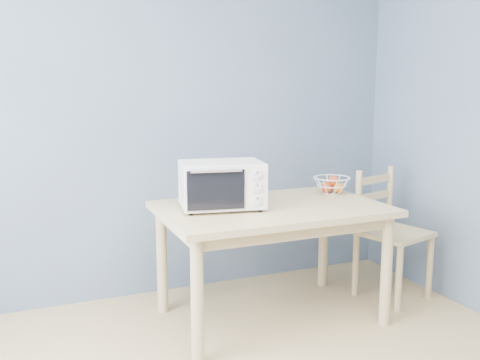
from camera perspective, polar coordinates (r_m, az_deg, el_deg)
name	(u,v)px	position (r m, az deg, el deg)	size (l,w,h in m)	color
room	(289,150)	(1.64, 5.22, 3.25)	(4.01, 4.51, 2.61)	tan
dining_table	(271,221)	(3.39, 3.37, -4.42)	(1.40, 0.90, 0.75)	tan
toaster_oven	(219,184)	(3.25, -2.29, -0.46)	(0.55, 0.42, 0.29)	white
fruit_basket	(332,185)	(3.78, 9.74, -0.48)	(0.32, 0.32, 0.13)	white
dining_chair	(389,235)	(3.97, 15.59, -5.64)	(0.52, 0.52, 0.91)	tan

